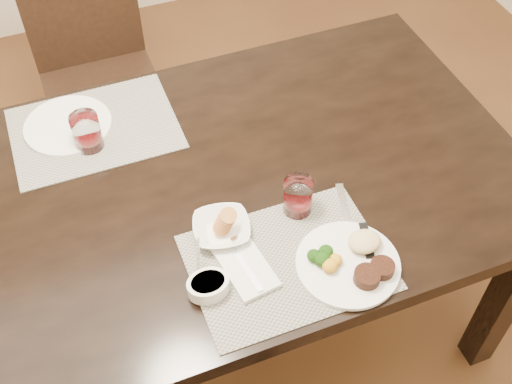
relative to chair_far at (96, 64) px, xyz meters
name	(u,v)px	position (x,y,z in m)	size (l,w,h in m)	color
ground_plane	(180,337)	(0.00, -0.93, -0.50)	(4.50, 4.50, 0.00)	#452616
dining_table	(157,218)	(0.00, -0.93, 0.16)	(2.00, 1.00, 0.75)	black
chair_far	(96,64)	(0.00, 0.00, 0.00)	(0.42, 0.42, 0.90)	black
placemat_near	(287,262)	(0.24, -1.24, 0.25)	(0.46, 0.34, 0.00)	gray
placemat_far	(94,129)	(-0.09, -0.62, 0.25)	(0.46, 0.34, 0.00)	gray
dinner_plate	(353,261)	(0.38, -1.31, 0.26)	(0.25, 0.25, 0.04)	silver
napkin_fork	(245,266)	(0.14, -1.22, 0.26)	(0.12, 0.19, 0.02)	silver
steak_knife	(361,233)	(0.44, -1.23, 0.26)	(0.06, 0.25, 0.01)	white
cracker_bowl	(222,228)	(0.13, -1.11, 0.27)	(0.16, 0.16, 0.06)	silver
sauce_ramekin	(208,285)	(0.04, -1.25, 0.27)	(0.10, 0.15, 0.08)	silver
wine_glass_near	(298,198)	(0.33, -1.10, 0.30)	(0.07, 0.07, 0.10)	white
far_plate	(68,125)	(-0.16, -0.59, 0.26)	(0.25, 0.25, 0.01)	silver
wine_glass_far	(87,133)	(-0.11, -0.69, 0.30)	(0.08, 0.08, 0.11)	white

